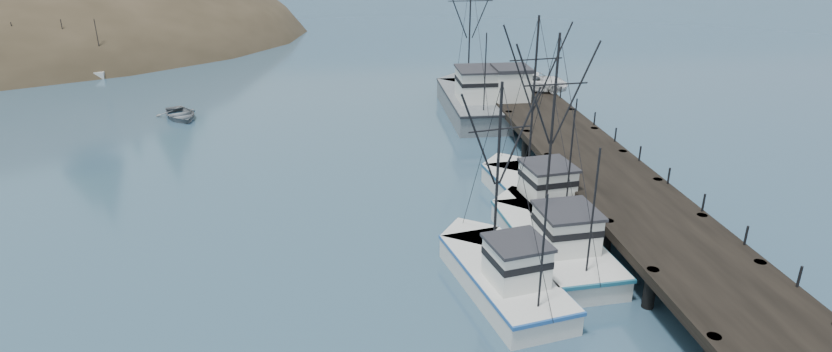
{
  "coord_description": "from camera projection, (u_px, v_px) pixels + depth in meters",
  "views": [
    {
      "loc": [
        -2.46,
        -22.81,
        16.94
      ],
      "look_at": [
        2.07,
        12.15,
        2.5
      ],
      "focal_mm": 28.0,
      "sensor_mm": 36.0,
      "label": 1
    }
  ],
  "objects": [
    {
      "name": "pier",
      "position": [
        585.0,
        157.0,
        43.35
      ],
      "size": [
        6.0,
        44.0,
        2.0
      ],
      "color": "black",
      "rests_on": "ground"
    },
    {
      "name": "trawler_mid",
      "position": [
        501.0,
        274.0,
        31.09
      ],
      "size": [
        5.08,
        10.38,
        10.35
      ],
      "color": "silver",
      "rests_on": "ground"
    },
    {
      "name": "work_vessel",
      "position": [
        471.0,
        100.0,
        58.09
      ],
      "size": [
        4.64,
        15.02,
        12.68
      ],
      "color": "slate",
      "rests_on": "ground"
    },
    {
      "name": "ground",
      "position": [
        404.0,
        339.0,
        27.65
      ],
      "size": [
        400.0,
        400.0,
        0.0
      ],
      "primitive_type": "plane",
      "color": "#2A475E",
      "rests_on": "ground"
    },
    {
      "name": "moored_sailboats",
      "position": [
        61.0,
        63.0,
        76.58
      ],
      "size": [
        18.14,
        18.65,
        6.35
      ],
      "color": "silver",
      "rests_on": "ground"
    },
    {
      "name": "trawler_far",
      "position": [
        534.0,
        192.0,
        40.04
      ],
      "size": [
        4.97,
        11.63,
        11.78
      ],
      "color": "silver",
      "rests_on": "ground"
    },
    {
      "name": "pickup_truck",
      "position": [
        536.0,
        81.0,
        58.04
      ],
      "size": [
        6.24,
        4.27,
        1.59
      ],
      "primitive_type": "imported",
      "rotation": [
        0.0,
        0.0,
        1.26
      ],
      "color": "white",
      "rests_on": "pier"
    },
    {
      "name": "pier_shed",
      "position": [
        511.0,
        83.0,
        55.11
      ],
      "size": [
        3.0,
        3.2,
        2.8
      ],
      "color": "silver",
      "rests_on": "pier"
    },
    {
      "name": "trawler_near",
      "position": [
        551.0,
        239.0,
        34.39
      ],
      "size": [
        4.57,
        11.79,
        11.84
      ],
      "color": "silver",
      "rests_on": "ground"
    },
    {
      "name": "motorboat",
      "position": [
        181.0,
        118.0,
        57.2
      ],
      "size": [
        5.31,
        5.96,
        1.02
      ],
      "primitive_type": "imported",
      "rotation": [
        0.0,
        0.0,
        0.45
      ],
      "color": "slate",
      "rests_on": "ground"
    }
  ]
}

